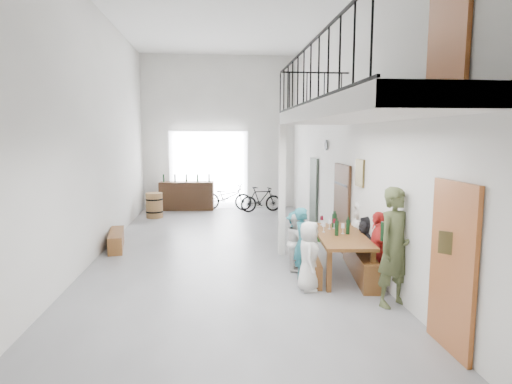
{
  "coord_description": "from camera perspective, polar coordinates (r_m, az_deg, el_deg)",
  "views": [
    {
      "loc": [
        -0.14,
        -9.67,
        2.63
      ],
      "look_at": [
        0.72,
        -0.5,
        1.42
      ],
      "focal_mm": 30.0,
      "sensor_mm": 36.0,
      "label": 1
    }
  ],
  "objects": [
    {
      "name": "guest_left_d",
      "position": [
        9.0,
        5.26,
        -5.97
      ],
      "size": [
        0.58,
        0.79,
        1.09
      ],
      "primitive_type": "imported",
      "rotation": [
        0.0,
        0.0,
        1.3
      ],
      "color": "#236974",
      "rests_on": "ground"
    },
    {
      "name": "guest_left_a",
      "position": [
        7.42,
        7.08,
        -8.48
      ],
      "size": [
        0.5,
        0.65,
        1.2
      ],
      "primitive_type": "imported",
      "rotation": [
        0.0,
        0.0,
        1.36
      ],
      "color": "silver",
      "rests_on": "ground"
    },
    {
      "name": "balcony",
      "position": [
        6.88,
        12.75,
        10.05
      ],
      "size": [
        1.52,
        5.62,
        4.0
      ],
      "color": "silver",
      "rests_on": "ground"
    },
    {
      "name": "bench_wall",
      "position": [
        8.48,
        13.67,
        -9.01
      ],
      "size": [
        0.6,
        2.25,
        0.51
      ],
      "primitive_type": "cube",
      "rotation": [
        0.0,
        0.0,
        -0.14
      ],
      "color": "brown",
      "rests_on": "ground"
    },
    {
      "name": "guest_left_c",
      "position": [
        8.51,
        5.52,
        -6.61
      ],
      "size": [
        0.5,
        0.6,
        1.13
      ],
      "primitive_type": "imported",
      "rotation": [
        0.0,
        0.0,
        1.43
      ],
      "color": "silver",
      "rests_on": "ground"
    },
    {
      "name": "serving_counter",
      "position": [
        15.5,
        -9.22,
        -0.51
      ],
      "size": [
        1.94,
        0.64,
        1.01
      ],
      "primitive_type": "cube",
      "rotation": [
        0.0,
        0.0,
        -0.06
      ],
      "color": "#3C2616",
      "rests_on": "ground"
    },
    {
      "name": "room_walls",
      "position": [
        9.71,
        -4.64,
        12.9
      ],
      "size": [
        12.0,
        12.0,
        12.0
      ],
      "color": "white",
      "rests_on": "ground"
    },
    {
      "name": "guest_right_c",
      "position": [
        9.15,
        13.81,
        -5.28
      ],
      "size": [
        0.44,
        0.65,
        1.29
      ],
      "primitive_type": "imported",
      "rotation": [
        0.0,
        0.0,
        -1.62
      ],
      "color": "silver",
      "rests_on": "ground"
    },
    {
      "name": "counter_bottles",
      "position": [
        15.41,
        -9.27,
        1.85
      ],
      "size": [
        1.67,
        0.17,
        0.28
      ],
      "color": "black",
      "rests_on": "serving_counter"
    },
    {
      "name": "potted_plant",
      "position": [
        10.9,
        8.55,
        -5.52
      ],
      "size": [
        0.42,
        0.39,
        0.39
      ],
      "primitive_type": "imported",
      "rotation": [
        0.0,
        0.0,
        -0.27
      ],
      "color": "#1C4E18",
      "rests_on": "ground"
    },
    {
      "name": "side_bench",
      "position": [
        10.66,
        -18.13,
        -6.09
      ],
      "size": [
        0.55,
        1.45,
        0.4
      ],
      "primitive_type": "cube",
      "rotation": [
        0.0,
        0.0,
        0.17
      ],
      "color": "brown",
      "rests_on": "ground"
    },
    {
      "name": "guest_left_b",
      "position": [
        8.05,
        6.23,
        -6.73
      ],
      "size": [
        0.44,
        0.55,
        1.32
      ],
      "primitive_type": "imported",
      "rotation": [
        0.0,
        0.0,
        1.28
      ],
      "color": "#236974",
      "rests_on": "ground"
    },
    {
      "name": "bicycle_near",
      "position": [
        15.32,
        -3.87,
        -0.65
      ],
      "size": [
        1.89,
        1.09,
        0.94
      ],
      "primitive_type": "imported",
      "rotation": [
        0.0,
        0.0,
        1.29
      ],
      "color": "black",
      "rests_on": "ground"
    },
    {
      "name": "bicycle_far",
      "position": [
        14.89,
        0.68,
        -0.98
      ],
      "size": [
        1.52,
        0.68,
        0.88
      ],
      "primitive_type": "imported",
      "rotation": [
        0.0,
        0.0,
        1.76
      ],
      "color": "black",
      "rests_on": "ground"
    },
    {
      "name": "tableware",
      "position": [
        8.54,
        10.47,
        -4.11
      ],
      "size": [
        0.48,
        1.01,
        0.35
      ],
      "color": "black",
      "rests_on": "tasting_table"
    },
    {
      "name": "host_standing",
      "position": [
        6.98,
        18.09,
        -7.0
      ],
      "size": [
        0.8,
        0.69,
        1.86
      ],
      "primitive_type": "imported",
      "rotation": [
        0.0,
        0.0,
        0.44
      ],
      "color": "#434B2A",
      "rests_on": "ground"
    },
    {
      "name": "guest_right_b",
      "position": [
        8.57,
        14.42,
        -6.79
      ],
      "size": [
        0.35,
        1.04,
        1.11
      ],
      "primitive_type": "imported",
      "rotation": [
        0.0,
        0.0,
        -1.55
      ],
      "color": "black",
      "rests_on": "ground"
    },
    {
      "name": "right_wall_decor",
      "position": [
        8.35,
        14.55,
        1.12
      ],
      "size": [
        0.07,
        8.28,
        5.07
      ],
      "color": "brown",
      "rests_on": "ground"
    },
    {
      "name": "gateway_portal",
      "position": [
        15.66,
        -6.32,
        2.92
      ],
      "size": [
        2.8,
        0.08,
        2.8
      ],
      "primitive_type": "cube",
      "color": "white",
      "rests_on": "ground"
    },
    {
      "name": "bench_inner",
      "position": [
        8.34,
        7.1,
        -9.46
      ],
      "size": [
        0.51,
        1.84,
        0.42
      ],
      "primitive_type": "cube",
      "rotation": [
        0.0,
        0.0,
        -0.12
      ],
      "color": "brown",
      "rests_on": "ground"
    },
    {
      "name": "tasting_table",
      "position": [
        8.29,
        11.21,
        -6.1
      ],
      "size": [
        1.07,
        2.21,
        0.79
      ],
      "rotation": [
        0.0,
        0.0,
        -0.09
      ],
      "color": "brown",
      "rests_on": "ground"
    },
    {
      "name": "oak_barrel",
      "position": [
        14.23,
        -13.4,
        -1.74
      ],
      "size": [
        0.55,
        0.55,
        0.81
      ],
      "color": "olive",
      "rests_on": "ground"
    },
    {
      "name": "floor",
      "position": [
        10.02,
        -4.43,
        -7.77
      ],
      "size": [
        12.0,
        12.0,
        0.0
      ],
      "primitive_type": "plane",
      "color": "slate",
      "rests_on": "ground"
    },
    {
      "name": "guest_right_a",
      "position": [
        7.9,
        15.91,
        -7.25
      ],
      "size": [
        0.61,
        0.84,
        1.33
      ],
      "primitive_type": "imported",
      "rotation": [
        0.0,
        0.0,
        -1.99
      ],
      "color": "red",
      "rests_on": "ground"
    }
  ]
}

